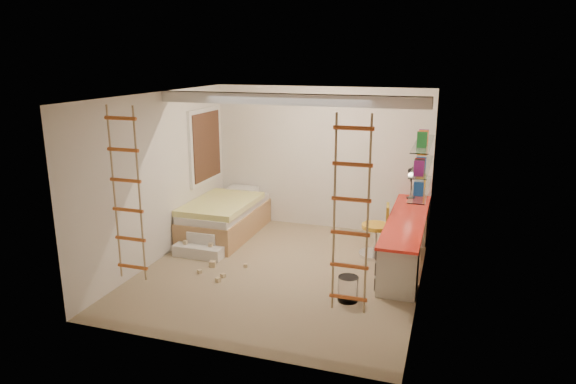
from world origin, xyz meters
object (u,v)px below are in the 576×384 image
(desk, at_px, (406,239))
(play_platform, at_px, (205,244))
(swivel_chair, at_px, (377,237))
(bed, at_px, (225,217))

(desk, bearing_deg, play_platform, -170.53)
(swivel_chair, bearing_deg, bed, 176.13)
(desk, height_order, bed, desk)
(desk, bearing_deg, swivel_chair, 158.86)
(desk, height_order, swivel_chair, swivel_chair)
(bed, xyz_separation_m, swivel_chair, (2.73, -0.18, -0.01))
(swivel_chair, bearing_deg, play_platform, -165.34)
(swivel_chair, bearing_deg, desk, -21.14)
(swivel_chair, relative_size, play_platform, 1.04)
(bed, relative_size, play_platform, 2.41)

